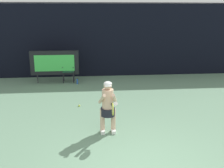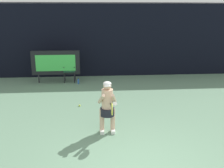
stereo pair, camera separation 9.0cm
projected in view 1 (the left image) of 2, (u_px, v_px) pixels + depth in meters
name	position (u px, v px, depth m)	size (l,w,h in m)	color
backdrop_screen	(109.00, 41.00, 13.20)	(18.00, 0.12, 3.66)	black
scoreboard	(55.00, 63.00, 12.08)	(2.20, 0.21, 1.50)	black
umpire_chair	(68.00, 69.00, 12.34)	(0.52, 0.44, 1.08)	black
water_bottle	(77.00, 81.00, 12.08)	(0.07, 0.07, 0.27)	blue
tennis_player	(108.00, 105.00, 7.12)	(0.53, 0.60, 1.46)	white
tennis_racket	(113.00, 109.00, 6.61)	(0.03, 0.60, 0.31)	black
tennis_ball_loose	(79.00, 106.00, 9.27)	(0.07, 0.07, 0.07)	#CCDB3D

